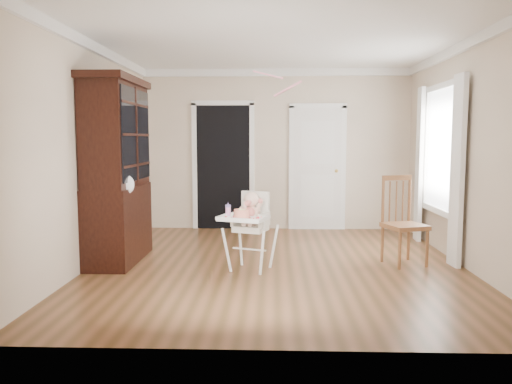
{
  "coord_description": "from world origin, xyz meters",
  "views": [
    {
      "loc": [
        -0.05,
        -5.99,
        1.53
      ],
      "look_at": [
        -0.24,
        -0.34,
        0.93
      ],
      "focal_mm": 35.0,
      "sensor_mm": 36.0,
      "label": 1
    }
  ],
  "objects_px": {
    "sippy_cup": "(228,210)",
    "dining_chair": "(403,223)",
    "china_cabinet": "(117,171)",
    "high_chair": "(250,221)",
    "cake": "(242,214)"
  },
  "relations": [
    {
      "from": "sippy_cup",
      "to": "dining_chair",
      "type": "relative_size",
      "value": 0.15
    },
    {
      "from": "sippy_cup",
      "to": "dining_chair",
      "type": "bearing_deg",
      "value": 10.36
    },
    {
      "from": "china_cabinet",
      "to": "dining_chair",
      "type": "relative_size",
      "value": 2.1
    },
    {
      "from": "high_chair",
      "to": "dining_chair",
      "type": "xyz_separation_m",
      "value": [
        1.86,
        0.36,
        -0.07
      ]
    },
    {
      "from": "sippy_cup",
      "to": "china_cabinet",
      "type": "relative_size",
      "value": 0.07
    },
    {
      "from": "china_cabinet",
      "to": "dining_chair",
      "type": "distance_m",
      "value": 3.59
    },
    {
      "from": "sippy_cup",
      "to": "china_cabinet",
      "type": "height_order",
      "value": "china_cabinet"
    },
    {
      "from": "cake",
      "to": "china_cabinet",
      "type": "bearing_deg",
      "value": 158.93
    },
    {
      "from": "china_cabinet",
      "to": "dining_chair",
      "type": "height_order",
      "value": "china_cabinet"
    },
    {
      "from": "sippy_cup",
      "to": "china_cabinet",
      "type": "distance_m",
      "value": 1.53
    },
    {
      "from": "dining_chair",
      "to": "sippy_cup",
      "type": "bearing_deg",
      "value": 171.06
    },
    {
      "from": "high_chair",
      "to": "cake",
      "type": "xyz_separation_m",
      "value": [
        -0.09,
        -0.24,
        0.12
      ]
    },
    {
      "from": "dining_chair",
      "to": "cake",
      "type": "bearing_deg",
      "value": 177.56
    },
    {
      "from": "china_cabinet",
      "to": "high_chair",
      "type": "bearing_deg",
      "value": -12.65
    },
    {
      "from": "cake",
      "to": "sippy_cup",
      "type": "relative_size",
      "value": 1.4
    }
  ]
}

